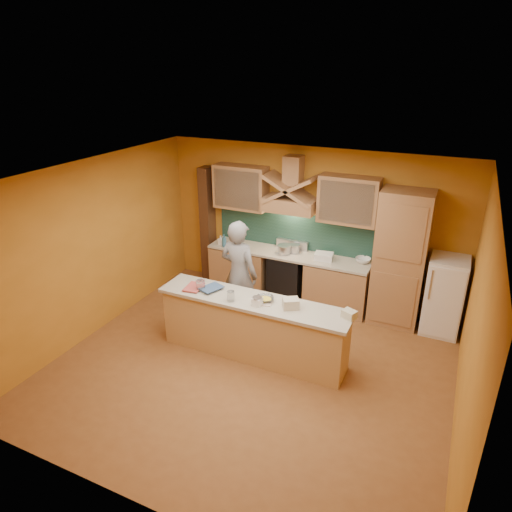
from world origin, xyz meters
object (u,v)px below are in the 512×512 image
at_px(fridge, 444,296).
at_px(kitchen_scale, 257,302).
at_px(mixing_bowl, 265,299).
at_px(stove, 287,276).
at_px(person, 239,274).

bearing_deg(fridge, kitchen_scale, -139.82).
bearing_deg(mixing_bowl, stove, 101.12).
relative_size(fridge, mixing_bowl, 5.25).
relative_size(stove, fridge, 0.69).
distance_m(fridge, person, 3.32).
bearing_deg(person, fridge, -152.56).
bearing_deg(stove, person, -108.62).
distance_m(fridge, mixing_bowl, 3.00).
xyz_separation_m(stove, person, (-0.40, -1.18, 0.47)).
xyz_separation_m(fridge, mixing_bowl, (-2.33, -1.86, 0.33)).
xyz_separation_m(stove, kitchen_scale, (0.31, -2.01, 0.55)).
height_order(fridge, kitchen_scale, fridge).
bearing_deg(mixing_bowl, fridge, 38.59).
relative_size(stove, kitchen_scale, 6.96).
xyz_separation_m(person, kitchen_scale, (0.71, -0.84, 0.08)).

